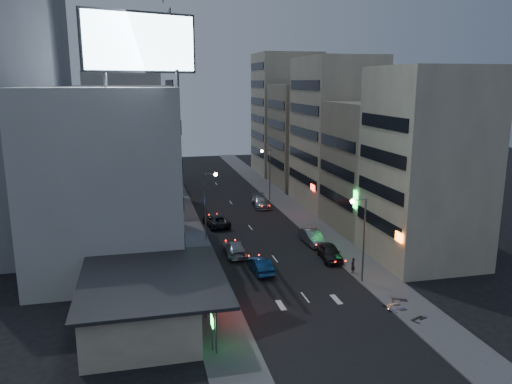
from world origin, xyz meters
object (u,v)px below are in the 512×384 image
object	(u,v)px
scooter_blue	(404,301)
parked_car_left	(216,220)
road_car_blue	(260,265)
scooter_black_a	(421,309)
parked_car_right_near	(330,252)
road_car_silver	(235,248)
person	(353,265)
scooter_silver_b	(398,297)
parked_car_right_far	(261,202)
scooter_black_b	(407,293)
parked_car_right_mid	(312,237)
scooter_silver_a	(426,310)

from	to	relation	value
scooter_blue	parked_car_left	bearing A→B (deg)	17.66
road_car_blue	scooter_blue	bearing A→B (deg)	129.81
parked_car_left	scooter_black_a	bearing A→B (deg)	104.98
parked_car_right_near	scooter_blue	xyz separation A→B (m)	(1.68, -12.45, -0.15)
parked_car_left	road_car_silver	xyz separation A→B (m)	(0.28, -11.54, -0.02)
person	scooter_black_a	distance (m)	9.91
parked_car_left	road_car_silver	size ratio (longest dim) A/B	1.08
road_car_silver	scooter_black_a	bearing A→B (deg)	124.86
parked_car_right_near	scooter_silver_b	xyz separation A→B (m)	(1.59, -11.52, -0.17)
parked_car_left	person	distance (m)	22.18
road_car_silver	scooter_black_a	world-z (taller)	road_car_silver
parked_car_right_far	scooter_silver_b	size ratio (longest dim) A/B	3.22
person	scooter_black_b	world-z (taller)	person
parked_car_right_mid	scooter_blue	distance (m)	18.03
road_car_blue	scooter_silver_a	distance (m)	16.29
scooter_silver_a	scooter_silver_b	bearing A→B (deg)	31.77
parked_car_right_near	scooter_black_a	distance (m)	14.26
scooter_black_a	scooter_black_b	bearing A→B (deg)	-32.44
parked_car_left	parked_car_right_far	world-z (taller)	parked_car_right_far
parked_car_right_far	scooter_black_a	size ratio (longest dim) A/B	2.84
parked_car_right_near	scooter_black_b	size ratio (longest dim) A/B	2.51
parked_car_right_mid	scooter_silver_a	size ratio (longest dim) A/B	3.00
person	parked_car_right_far	bearing A→B (deg)	-120.65
road_car_silver	scooter_silver_b	world-z (taller)	road_car_silver
parked_car_right_mid	scooter_silver_b	bearing A→B (deg)	-87.59
parked_car_left	scooter_blue	world-z (taller)	parked_car_left
scooter_black_b	parked_car_left	bearing A→B (deg)	46.31
parked_car_right_near	parked_car_right_far	xyz separation A→B (m)	(-1.68, 23.78, -0.02)
parked_car_right_near	parked_car_right_mid	size ratio (longest dim) A/B	0.97
parked_car_right_mid	scooter_blue	xyz separation A→B (m)	(1.73, -17.94, -0.15)
parked_car_right_far	scooter_blue	world-z (taller)	parked_car_right_far
road_car_blue	scooter_black_a	size ratio (longest dim) A/B	2.39
scooter_black_b	road_car_silver	bearing A→B (deg)	60.60
person	scooter_black_b	distance (m)	7.03
scooter_silver_a	scooter_silver_b	xyz separation A→B (m)	(-1.02, 2.66, 0.02)
road_car_silver	scooter_silver_b	xyz separation A→B (m)	(11.12, -15.21, -0.12)
parked_car_right_near	scooter_silver_a	xyz separation A→B (m)	(2.60, -14.17, -0.19)
road_car_silver	person	xyz separation A→B (m)	(10.23, -7.99, 0.12)
parked_car_right_mid	scooter_silver_b	world-z (taller)	parked_car_right_mid
parked_car_right_near	parked_car_right_mid	bearing A→B (deg)	96.50
parked_car_left	person	size ratio (longest dim) A/B	3.72
parked_car_right_far	scooter_silver_a	xyz separation A→B (m)	(4.29, -37.96, -0.18)
scooter_silver_a	parked_car_right_mid	bearing A→B (deg)	18.50
scooter_silver_b	road_car_silver	bearing A→B (deg)	31.37
road_car_silver	road_car_blue	bearing A→B (deg)	106.22
parked_car_right_far	scooter_black_a	bearing A→B (deg)	-80.18
parked_car_right_near	scooter_black_b	xyz separation A→B (m)	(2.76, -11.01, -0.11)
road_car_blue	scooter_blue	distance (m)	14.39
scooter_black_b	scooter_blue	bearing A→B (deg)	163.82
parked_car_right_mid	person	world-z (taller)	person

